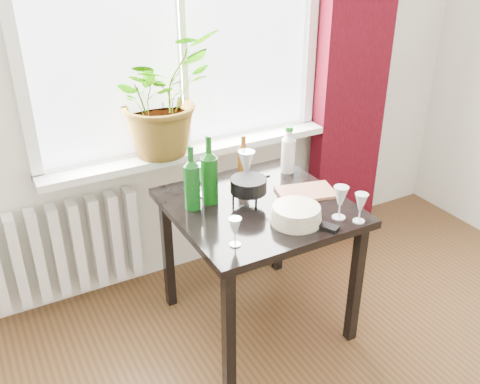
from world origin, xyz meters
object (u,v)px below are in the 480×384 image
cleaning_bottle (288,150)px  plate_stack (296,214)px  cutting_board (306,192)px  wineglass_back_center (246,169)px  radiator (68,248)px  wineglass_front_right (340,202)px  wineglass_front_left (235,232)px  wine_bottle_right (209,169)px  table (258,220)px  potted_plant (160,94)px  bottle_amber (243,157)px  fondue_pot (248,191)px  wineglass_far_right (360,208)px  tv_remote (320,225)px  wineglass_back_left (203,180)px  wine_bottle_left (192,177)px

cleaning_bottle → plate_stack: (-0.27, -0.48, -0.09)m
cutting_board → wineglass_back_center: bearing=136.5°
radiator → wineglass_back_center: 1.09m
wineglass_front_right → cutting_board: wineglass_front_right is taller
wineglass_front_left → wine_bottle_right: bearing=79.2°
table → cleaning_bottle: bearing=36.7°
potted_plant → wine_bottle_right: bearing=-83.8°
wineglass_front_right → potted_plant: bearing=119.4°
bottle_amber → plate_stack: bearing=-91.3°
fondue_pot → wine_bottle_right: bearing=127.4°
cutting_board → fondue_pot: bearing=171.5°
plate_stack → bottle_amber: bearing=88.7°
wineglass_front_right → wineglass_far_right: bearing=-50.5°
bottle_amber → wineglass_front_left: size_ratio=1.85×
wineglass_front_right → wineglass_back_center: bearing=114.1°
potted_plant → wineglass_front_left: (-0.03, -0.89, -0.37)m
wine_bottle_right → bottle_amber: (0.28, 0.16, -0.05)m
cleaning_bottle → wine_bottle_right: bearing=-168.1°
wineglass_front_right → fondue_pot: wineglass_front_right is taller
fondue_pot → plate_stack: bearing=-85.0°
fondue_pot → cutting_board: bearing=-26.1°
tv_remote → wineglass_far_right: bearing=-42.7°
potted_plant → wineglass_back_left: bearing=-82.6°
wine_bottle_right → tv_remote: 0.60m
wineglass_back_left → tv_remote: bearing=-57.8°
wine_bottle_left → cutting_board: 0.61m
wine_bottle_right → wineglass_far_right: (0.53, -0.51, -0.10)m
bottle_amber → wineglass_far_right: size_ratio=1.69×
radiator → wineglass_back_center: size_ratio=3.83×
wineglass_far_right → tv_remote: 0.20m
bottle_amber → wineglass_front_left: bearing=-122.2°
table → cleaning_bottle: size_ratio=3.19×
cleaning_bottle → wineglass_back_center: 0.30m
cleaning_bottle → wineglass_far_right: cleaning_bottle is taller
radiator → wineglass_back_center: wineglass_back_center is taller
table → wineglass_front_right: (0.26, -0.30, 0.18)m
wineglass_far_right → wineglass_front_left: (-0.61, 0.10, -0.01)m
potted_plant → bottle_amber: size_ratio=2.62×
table → wineglass_front_left: size_ratio=6.21×
wine_bottle_right → wineglass_back_center: (0.24, 0.06, -0.08)m
radiator → cutting_board: (1.12, -0.65, 0.37)m
radiator → wineglass_far_right: 1.61m
bottle_amber → cutting_board: size_ratio=0.87×
wineglass_back_center → radiator: bearing=154.0°
table → fondue_pot: bearing=151.2°
wine_bottle_left → wineglass_far_right: 0.81m
wine_bottle_right → tv_remote: wine_bottle_right is taller
bottle_amber → wineglass_far_right: (0.25, -0.67, -0.05)m
wineglass_far_right → cutting_board: wineglass_far_right is taller
wine_bottle_right → wineglass_front_left: (-0.08, -0.41, -0.11)m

